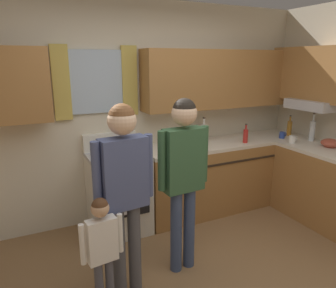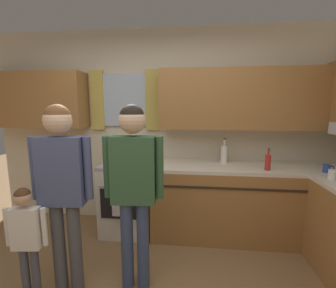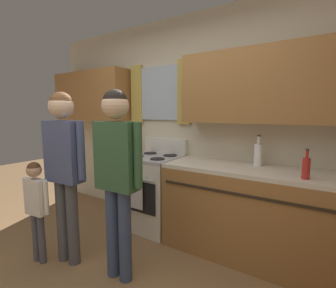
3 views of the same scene
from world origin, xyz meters
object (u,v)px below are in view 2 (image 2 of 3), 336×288
Objects in this scene: bottle_milk_white at (224,153)px; mug_ceramic_white at (333,175)px; bottle_sauce_red at (268,162)px; adult_in_plaid at (133,177)px; adult_holding_child at (62,178)px; stove_oven at (129,195)px; mug_cobalt_blue at (327,168)px; small_child at (26,232)px.

bottle_milk_white is 1.13m from mug_ceramic_white.
bottle_sauce_red is at bearing 152.31° from mug_ceramic_white.
bottle_sauce_red is 0.15× the size of adult_in_plaid.
adult_in_plaid is at bearing 9.52° from adult_holding_child.
stove_oven reaches higher than mug_cobalt_blue.
adult_in_plaid reaches higher than mug_ceramic_white.
stove_oven is 1.15m from adult_in_plaid.
adult_in_plaid is 0.94m from small_child.
mug_cobalt_blue is at bearing -17.33° from bottle_milk_white.
mug_ceramic_white is 0.08× the size of adult_holding_child.
bottle_milk_white is 0.32× the size of small_child.
stove_oven is 3.51× the size of bottle_milk_white.
adult_holding_child is (-2.49, -0.85, 0.07)m from mug_cobalt_blue.
mug_cobalt_blue is at bearing 21.50° from adult_in_plaid.
small_child is at bearing -111.81° from stove_oven.
adult_holding_child is 0.58m from adult_in_plaid.
mug_ceramic_white is 1.09× the size of mug_cobalt_blue.
adult_holding_child is at bearing -140.96° from bottle_milk_white.
mug_cobalt_blue is (2.25, -0.20, 0.48)m from stove_oven.
mug_cobalt_blue is (0.60, -0.02, -0.05)m from bottle_sauce_red.
stove_oven is 9.58× the size of mug_cobalt_blue.
stove_oven is at bearing 76.66° from adult_holding_child.
bottle_milk_white is 1.39m from adult_in_plaid.
bottle_milk_white is 1.87m from adult_holding_child.
adult_holding_child is 1.65× the size of small_child.
bottle_sauce_red is at bearing -34.56° from bottle_milk_white.
mug_cobalt_blue reaches higher than small_child.
adult_in_plaid is at bearing -164.69° from mug_ceramic_white.
mug_cobalt_blue is at bearing 18.87° from adult_holding_child.
mug_ceramic_white is 1.91m from adult_in_plaid.
adult_holding_child is (-2.42, -0.60, 0.07)m from mug_ceramic_white.
bottle_milk_white is 2.19m from small_child.
mug_ceramic_white reaches higher than small_child.
small_child is at bearing -162.52° from adult_in_plaid.
mug_ceramic_white is at bearing -30.93° from bottle_milk_white.
bottle_sauce_red is (0.44, -0.30, -0.03)m from bottle_milk_white.
stove_oven is at bearing 168.29° from mug_ceramic_white.
bottle_sauce_red is at bearing 30.68° from adult_in_plaid.
mug_cobalt_blue is 2.93m from small_child.
small_child is (-0.48, -1.21, 0.15)m from stove_oven.
mug_cobalt_blue is 0.12× the size of small_child.
adult_in_plaid is at bearing -158.50° from mug_cobalt_blue.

